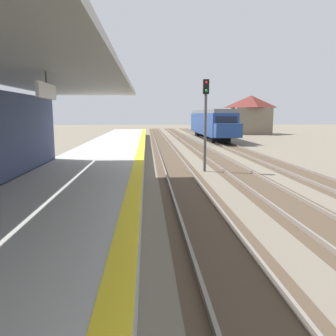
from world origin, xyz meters
TOP-DOWN VIEW (x-y plane):
  - station_platform at (-2.50, 16.00)m, footprint 5.00×80.00m
  - track_pair_nearest_platform at (1.90, 20.00)m, footprint 2.34×120.00m
  - track_pair_middle at (5.30, 20.00)m, footprint 2.34×120.00m
  - track_pair_far_side at (8.70, 20.00)m, footprint 2.34×120.00m
  - approaching_train at (8.70, 45.72)m, footprint 2.93×19.60m
  - rail_signal_post at (3.50, 20.26)m, footprint 0.32×0.34m
  - distant_trackside_house at (17.62, 57.18)m, footprint 6.60×5.28m

SIDE VIEW (x-z plane):
  - track_pair_nearest_platform at x=1.90m, z-range -0.03..0.13m
  - track_pair_middle at x=5.30m, z-range -0.03..0.13m
  - track_pair_far_side at x=8.70m, z-range -0.03..0.13m
  - station_platform at x=-2.50m, z-range 0.00..0.90m
  - approaching_train at x=8.70m, z-range -0.20..4.56m
  - rail_signal_post at x=3.50m, z-range 0.59..5.79m
  - distant_trackside_house at x=17.62m, z-range 0.14..6.54m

